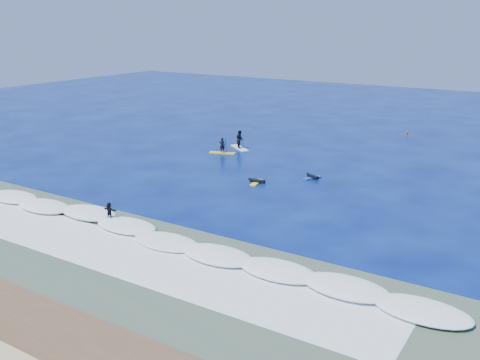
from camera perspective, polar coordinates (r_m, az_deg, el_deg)
The scene contains 11 objects.
ground at distance 42.99m, azimuth -0.06°, elevation -1.83°, with size 160.00×160.00×0.00m, color #040D4B.
wet_sand_strip at distance 28.77m, azimuth -24.21°, elevation -13.32°, with size 90.00×5.00×0.08m, color #503625.
shallow_water at distance 32.84m, azimuth -13.33°, elevation -8.39°, with size 90.00×13.00×0.01m, color #3E5546.
breaking_wave at distance 35.47m, azimuth -8.75°, elevation -6.18°, with size 40.00×6.00×0.30m, color white.
whitewater at distance 33.47m, azimuth -12.11°, elevation -7.81°, with size 34.00×5.00×0.02m, color silver.
sup_paddler_left at distance 56.92m, azimuth -1.90°, elevation 3.46°, with size 2.87×1.53×1.96m.
sup_paddler_center at distance 59.00m, azimuth -0.03°, elevation 4.21°, with size 3.22×2.66×2.37m.
prone_paddler_near at distance 46.61m, azimuth 1.79°, elevation -0.17°, with size 1.56×2.01×0.41m.
prone_paddler_far at distance 48.40m, azimuth 7.72°, elevation 0.32°, with size 1.42×1.89×0.39m.
wave_surfer at distance 38.63m, azimuth -13.76°, elevation -3.34°, with size 1.82×0.65×1.29m.
marker_buoy at distance 69.50m, azimuth 17.36°, elevation 4.84°, with size 0.24×0.24×0.58m.
Camera 1 is at (21.71, -34.48, 13.71)m, focal length 40.00 mm.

